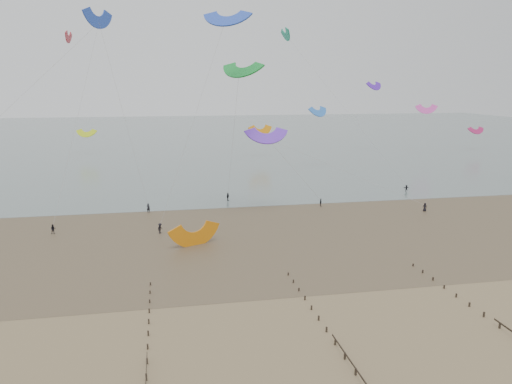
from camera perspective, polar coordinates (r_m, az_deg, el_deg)
ground at (r=55.94m, az=2.77°, el=-14.26°), size 500.00×500.00×0.00m
sea_and_shore at (r=87.04m, az=-5.17°, el=-4.44°), size 500.00×665.00×0.03m
kitesurfer_lead at (r=100.84m, az=-12.21°, el=-1.79°), size 0.79×0.64×1.88m
kitesurfers at (r=100.42m, az=3.00°, el=-1.64°), size 141.03×24.49×1.83m
grounded_kite at (r=79.75m, az=-6.97°, el=-6.07°), size 9.08×8.24×4.07m
kites_airborne at (r=140.38m, az=-9.28°, el=11.30°), size 222.56×117.75×37.84m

